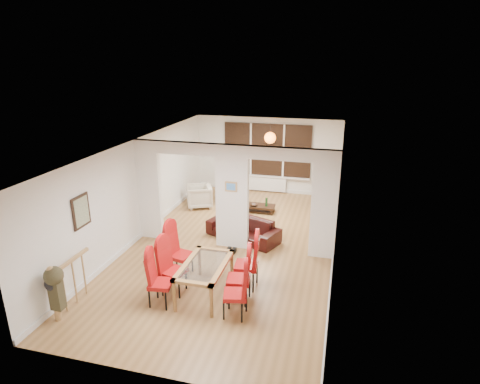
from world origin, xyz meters
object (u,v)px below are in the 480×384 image
at_px(dining_chair_rb, 238,276).
at_px(dining_table, 205,279).
at_px(dining_chair_lb, 173,268).
at_px(armchair, 199,196).
at_px(bowl, 254,205).
at_px(bottle, 266,202).
at_px(person, 222,179).
at_px(dining_chair_la, 160,280).
at_px(dining_chair_ra, 235,291).
at_px(dining_chair_rc, 246,262).
at_px(sofa, 243,229).
at_px(television, 322,198).
at_px(coffee_table, 259,208).
at_px(dining_chair_lc, 180,252).

bearing_deg(dining_chair_rb, dining_table, 169.09).
distance_m(dining_table, dining_chair_lb, 0.67).
xyz_separation_m(armchair, bowl, (1.78, -0.06, -0.11)).
height_order(armchair, bowl, armchair).
xyz_separation_m(dining_table, bowl, (-0.05, 4.60, -0.10)).
bearing_deg(bottle, person, 162.76).
bearing_deg(dining_chair_lb, dining_chair_la, -86.10).
bearing_deg(dining_chair_ra, bowl, 86.13).
height_order(dining_chair_ra, dining_chair_rb, dining_chair_rb).
height_order(dining_table, bowl, dining_table).
relative_size(dining_chair_rc, sofa, 0.59).
height_order(sofa, bowl, sofa).
bearing_deg(television, dining_chair_lb, 178.16).
bearing_deg(person, dining_chair_rc, 24.80).
bearing_deg(armchair, television, 81.23).
height_order(coffee_table, bowl, bowl).
xyz_separation_m(dining_chair_la, dining_chair_lb, (0.07, 0.44, 0.03)).
height_order(dining_chair_ra, dining_chair_rc, dining_chair_rc).
height_order(dining_chair_lb, television, dining_chair_lb).
bearing_deg(dining_chair_lb, television, 79.26).
xyz_separation_m(dining_chair_la, dining_chair_rc, (1.43, 1.02, 0.05)).
relative_size(dining_chair_rb, person, 0.68).
height_order(person, television, person).
xyz_separation_m(dining_chair_rb, armchair, (-2.52, 4.70, -0.20)).
relative_size(dining_chair_rc, coffee_table, 1.21).
relative_size(dining_table, dining_chair_rb, 1.33).
bearing_deg(television, dining_chair_la, 179.13).
bearing_deg(dining_chair_lb, coffee_table, 94.61).
bearing_deg(sofa, person, 140.14).
bearing_deg(dining_chair_la, dining_chair_ra, -8.41).
distance_m(dining_table, sofa, 2.72).
height_order(dining_chair_la, dining_chair_lb, dining_chair_lb).
relative_size(television, coffee_table, 1.02).
relative_size(dining_chair_la, coffee_table, 1.11).
bearing_deg(dining_table, bowl, 90.57).
xyz_separation_m(dining_table, dining_chair_rc, (0.72, 0.50, 0.23)).
bearing_deg(coffee_table, dining_chair_la, -98.77).
relative_size(dining_chair_lc, person, 0.70).
relative_size(dining_chair_lc, sofa, 0.58).
xyz_separation_m(dining_chair_lb, person, (-0.59, 5.23, 0.26)).
bearing_deg(dining_table, television, 71.15).
xyz_separation_m(dining_chair_lc, dining_chair_ra, (1.52, -1.10, -0.04)).
xyz_separation_m(dining_chair_rb, bottle, (-0.37, 4.71, -0.19)).
relative_size(armchair, bottle, 2.72).
xyz_separation_m(television, coffee_table, (-1.84, -0.97, -0.17)).
bearing_deg(dining_chair_la, dining_chair_lc, 83.99).
bearing_deg(dining_chair_lc, coffee_table, 90.06).
distance_m(sofa, person, 2.81).
xyz_separation_m(dining_chair_lc, coffee_table, (0.86, 4.12, -0.46)).
relative_size(dining_chair_lb, bottle, 3.86).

